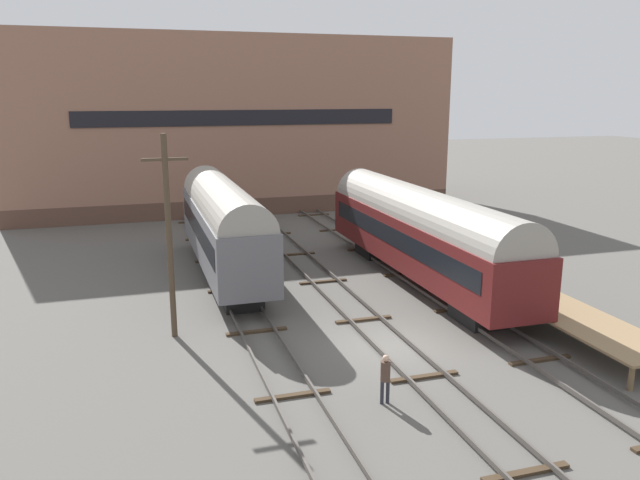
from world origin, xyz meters
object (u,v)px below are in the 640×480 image
at_px(bench, 528,279).
at_px(train_car_grey, 223,223).
at_px(person_worker, 385,375).
at_px(train_car_maroon, 420,230).
at_px(utility_pole, 169,235).

bearing_deg(bench, train_car_grey, 143.36).
xyz_separation_m(bench, person_worker, (-9.92, -6.56, -0.43)).
height_order(train_car_maroon, utility_pole, utility_pole).
height_order(person_worker, utility_pole, utility_pole).
bearing_deg(utility_pole, train_car_maroon, 16.36).
distance_m(train_car_grey, utility_pole, 8.82).
xyz_separation_m(train_car_grey, bench, (12.68, -9.43, -1.58)).
xyz_separation_m(train_car_maroon, bench, (3.03, -5.19, -1.43)).
bearing_deg(train_car_grey, utility_pole, -112.54).
distance_m(train_car_maroon, utility_pole, 13.62).
relative_size(bench, utility_pole, 0.17).
xyz_separation_m(train_car_grey, person_worker, (2.76, -15.99, -2.01)).
height_order(train_car_grey, utility_pole, utility_pole).
relative_size(train_car_grey, utility_pole, 1.85).
xyz_separation_m(train_car_maroon, utility_pole, (-12.99, -3.81, 1.47)).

